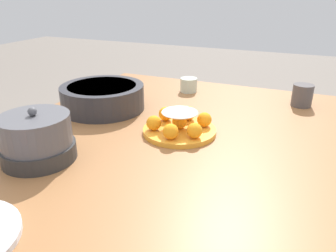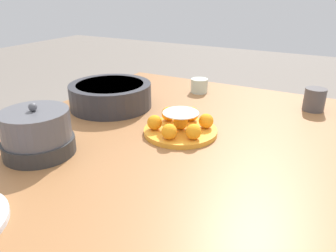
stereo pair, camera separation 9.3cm
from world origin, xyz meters
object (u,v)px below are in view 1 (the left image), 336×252
(cup_near, at_px, (302,95))
(cup_far, at_px, (189,85))
(dining_table, at_px, (156,165))
(cake_plate, at_px, (180,125))
(warming_pot, at_px, (37,139))
(serving_bowl, at_px, (103,96))

(cup_near, bearing_deg, cup_far, 89.44)
(dining_table, distance_m, cake_plate, 0.15)
(dining_table, distance_m, warming_pot, 0.37)
(cake_plate, height_order, warming_pot, warming_pot)
(cake_plate, distance_m, cup_near, 0.57)
(serving_bowl, xyz_separation_m, warming_pot, (-0.42, -0.07, 0.01))
(cup_far, height_order, warming_pot, warming_pot)
(dining_table, xyz_separation_m, serving_bowl, (0.19, 0.32, 0.13))
(dining_table, xyz_separation_m, cup_near, (0.54, -0.40, 0.13))
(cake_plate, relative_size, warming_pot, 1.19)
(cup_near, height_order, cup_far, cup_near)
(cake_plate, bearing_deg, cup_far, 16.11)
(serving_bowl, bearing_deg, cup_near, -64.23)
(dining_table, height_order, cake_plate, cake_plate)
(cake_plate, xyz_separation_m, cup_far, (0.45, 0.13, 0.00))
(cup_near, distance_m, cup_far, 0.49)
(serving_bowl, distance_m, cup_near, 0.80)
(cake_plate, height_order, serving_bowl, serving_bowl)
(cake_plate, relative_size, cup_near, 2.74)
(cup_near, bearing_deg, serving_bowl, 115.77)
(warming_pot, bearing_deg, cup_far, -12.12)
(serving_bowl, height_order, cup_near, serving_bowl)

